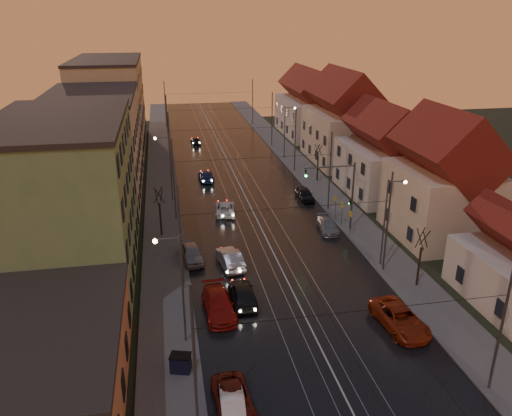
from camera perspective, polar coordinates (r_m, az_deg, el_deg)
ground at (r=35.12m, az=7.20°, el=-15.27°), size 160.00×160.00×0.00m
road at (r=70.50m, az=-2.59°, el=4.07°), size 16.00×120.00×0.04m
sidewalk_left at (r=69.86m, az=-10.75°, el=3.60°), size 4.00×120.00×0.15m
sidewalk_right at (r=72.49m, az=5.28°, el=4.53°), size 4.00×120.00×0.15m
tram_rail_0 at (r=70.23m, az=-4.37°, el=3.99°), size 0.06×120.00×0.03m
tram_rail_1 at (r=70.39m, az=-3.22°, el=4.06°), size 0.06×120.00×0.03m
tram_rail_2 at (r=70.59m, az=-1.97°, el=4.13°), size 0.06×120.00×0.03m
tram_rail_3 at (r=70.81m, az=-0.83°, el=4.20°), size 0.06×120.00×0.03m
apartment_left_0 at (r=31.95m, az=-24.23°, el=-16.44°), size 10.00×14.00×4.50m
apartment_left_1 at (r=43.91m, az=-20.74°, el=0.80°), size 10.00×18.00×13.00m
apartment_left_2 at (r=63.01m, az=-17.92°, el=6.62°), size 10.00×20.00×12.00m
apartment_left_3 at (r=86.21m, az=-16.29°, el=11.20°), size 10.00×24.00×14.00m
house_right_1 at (r=51.68m, az=20.60°, el=2.56°), size 8.67×10.20×10.80m
house_right_2 at (r=62.85m, az=14.59°, el=5.65°), size 9.18×12.24×9.20m
house_right_3 at (r=76.02m, az=9.96°, el=9.54°), size 9.18×14.28×11.50m
house_right_4 at (r=92.93m, az=6.06°, el=11.36°), size 9.18×16.32×10.00m
catenary_pole_l_0 at (r=26.36m, az=-7.04°, el=-17.14°), size 0.16×0.16×9.00m
catenary_pole_r_0 at (r=31.90m, az=26.27°, el=-11.97°), size 0.16×0.16×9.00m
catenary_pole_l_1 at (r=39.26m, az=-8.62°, el=-3.55°), size 0.16×0.16×9.00m
catenary_pole_r_1 at (r=43.17m, az=14.81°, el=-1.69°), size 0.16×0.16×9.00m
catenary_pole_l_2 at (r=53.27m, az=-9.37°, el=3.13°), size 0.16×0.16×9.00m
catenary_pole_r_2 at (r=56.21m, az=8.45°, el=4.15°), size 0.16×0.16×9.00m
catenary_pole_l_3 at (r=67.70m, az=-9.81°, el=6.99°), size 0.16×0.16×9.00m
catenary_pole_r_3 at (r=70.04m, az=4.51°, el=7.71°), size 0.16×0.16×9.00m
catenary_pole_l_4 at (r=82.34m, az=-10.09°, el=9.49°), size 0.16×0.16×9.00m
catenary_pole_r_4 at (r=84.28m, az=1.84°, el=10.07°), size 0.16×0.16×9.00m
catenary_pole_l_5 at (r=100.05m, az=-10.33°, el=11.52°), size 0.16×0.16×9.00m
catenary_pole_r_5 at (r=101.65m, az=-0.39°, el=12.01°), size 0.16×0.16×9.00m
street_lamp_0 at (r=32.82m, az=-8.97°, el=-8.05°), size 1.75×0.32×8.00m
street_lamp_1 at (r=44.07m, az=14.91°, el=-0.68°), size 1.75×0.32×8.00m
street_lamp_2 at (r=58.90m, az=-10.08°, el=5.23°), size 1.75×0.32×8.00m
street_lamp_3 at (r=76.69m, az=3.52°, el=9.22°), size 1.75×0.32×8.00m
traffic_light_mast at (r=50.62m, az=9.97°, el=2.24°), size 5.30×0.32×7.20m
bare_tree_0 at (r=50.18m, az=-10.90°, el=-0.57°), size 1.09×1.09×5.11m
bare_tree_1 at (r=42.29m, az=18.22°, el=-5.58°), size 1.09×1.09×5.11m
bare_tree_2 at (r=66.42m, az=7.08°, el=5.07°), size 1.09×1.09×5.11m
driving_car_0 at (r=38.90m, az=-1.52°, el=-9.73°), size 1.87×4.62×1.57m
driving_car_1 at (r=44.14m, az=-2.99°, el=-5.78°), size 2.26×4.87×1.54m
driving_car_2 at (r=55.64m, az=-3.56°, el=-0.05°), size 2.66×4.84×1.28m
driving_car_3 at (r=67.16m, az=-5.74°, el=3.68°), size 1.96×4.63×1.33m
driving_car_4 at (r=86.77m, az=-6.92°, el=7.63°), size 1.77×3.70×1.22m
parked_left_0 at (r=29.47m, az=-2.66°, el=-22.00°), size 1.47×3.82×1.24m
parked_left_1 at (r=29.98m, az=-2.62°, el=-21.10°), size 2.32×4.58×1.24m
parked_left_2 at (r=37.72m, az=-4.32°, el=-10.93°), size 2.36×5.30×1.51m
parked_left_3 at (r=45.48m, az=-7.40°, el=-5.13°), size 2.25×4.51×1.48m
parked_right_0 at (r=37.49m, az=16.12°, el=-12.03°), size 2.98×5.64×1.51m
parked_right_1 at (r=51.70m, az=8.22°, el=-1.98°), size 2.14×4.38×1.22m
parked_right_2 at (r=60.09m, az=5.59°, el=1.59°), size 1.67×4.11×1.40m
dumpster at (r=32.57m, az=-8.61°, el=-17.16°), size 1.38×1.11×1.10m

